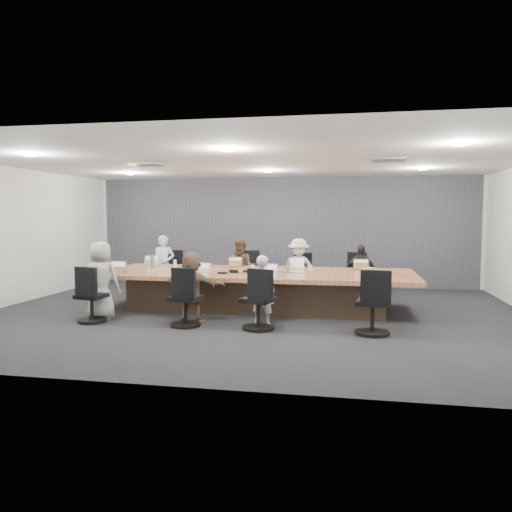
% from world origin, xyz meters
% --- Properties ---
extents(floor, '(10.00, 8.00, 0.00)m').
position_xyz_m(floor, '(0.00, 0.00, 0.00)').
color(floor, '#232328').
rests_on(floor, ground).
extents(ceiling, '(10.00, 8.00, 0.00)m').
position_xyz_m(ceiling, '(0.00, 0.00, 2.80)').
color(ceiling, white).
rests_on(ceiling, wall_back).
extents(wall_back, '(10.00, 0.00, 2.80)m').
position_xyz_m(wall_back, '(0.00, 4.00, 1.40)').
color(wall_back, silver).
rests_on(wall_back, ground).
extents(wall_front, '(10.00, 0.00, 2.80)m').
position_xyz_m(wall_front, '(0.00, -4.00, 1.40)').
color(wall_front, silver).
rests_on(wall_front, ground).
extents(wall_left, '(0.00, 8.00, 2.80)m').
position_xyz_m(wall_left, '(-5.00, 0.00, 1.40)').
color(wall_left, silver).
rests_on(wall_left, ground).
extents(curtain, '(9.80, 0.04, 2.80)m').
position_xyz_m(curtain, '(0.00, 3.92, 1.40)').
color(curtain, '#565664').
rests_on(curtain, ground).
extents(conference_table, '(6.00, 2.20, 0.74)m').
position_xyz_m(conference_table, '(0.00, 0.50, 0.40)').
color(conference_table, '#3F2E21').
rests_on(conference_table, ground).
extents(chair_0, '(0.64, 0.64, 0.79)m').
position_xyz_m(chair_0, '(-2.44, 2.20, 0.39)').
color(chair_0, black).
rests_on(chair_0, ground).
extents(chair_1, '(0.70, 0.70, 0.82)m').
position_xyz_m(chair_1, '(-0.59, 2.20, 0.41)').
color(chair_1, black).
rests_on(chair_1, ground).
extents(chair_2, '(0.59, 0.59, 0.76)m').
position_xyz_m(chair_2, '(0.67, 2.20, 0.38)').
color(chair_2, black).
rests_on(chair_2, ground).
extents(chair_3, '(0.67, 0.67, 0.80)m').
position_xyz_m(chair_3, '(1.99, 2.20, 0.40)').
color(chair_3, black).
rests_on(chair_3, ground).
extents(chair_4, '(0.57, 0.57, 0.75)m').
position_xyz_m(chair_4, '(-2.56, -1.20, 0.38)').
color(chair_4, black).
rests_on(chair_4, ground).
extents(chair_5, '(0.63, 0.63, 0.78)m').
position_xyz_m(chair_5, '(-0.88, -1.20, 0.39)').
color(chair_5, black).
rests_on(chair_5, ground).
extents(chair_6, '(0.68, 0.68, 0.80)m').
position_xyz_m(chair_6, '(0.34, -1.20, 0.40)').
color(chair_6, black).
rests_on(chair_6, ground).
extents(chair_7, '(0.64, 0.64, 0.83)m').
position_xyz_m(chair_7, '(2.12, -1.20, 0.42)').
color(chair_7, black).
rests_on(chair_7, ground).
extents(person_0, '(0.55, 0.41, 1.37)m').
position_xyz_m(person_0, '(-2.44, 1.85, 0.69)').
color(person_0, '#AFD9EB').
rests_on(person_0, ground).
extents(laptop_0, '(0.36, 0.26, 0.02)m').
position_xyz_m(laptop_0, '(-2.44, 1.30, 0.75)').
color(laptop_0, '#B2B2B7').
rests_on(laptop_0, conference_table).
extents(person_1, '(0.68, 0.55, 1.31)m').
position_xyz_m(person_1, '(-0.59, 1.85, 0.65)').
color(person_1, brown).
rests_on(person_1, ground).
extents(laptop_1, '(0.31, 0.23, 0.02)m').
position_xyz_m(laptop_1, '(-0.59, 1.30, 0.75)').
color(laptop_1, '#8C6647').
rests_on(laptop_1, conference_table).
extents(person_2, '(0.87, 0.52, 1.32)m').
position_xyz_m(person_2, '(0.67, 1.85, 0.66)').
color(person_2, '#B2C6B4').
rests_on(person_2, ground).
extents(laptop_2, '(0.35, 0.27, 0.02)m').
position_xyz_m(laptop_2, '(0.67, 1.30, 0.75)').
color(laptop_2, '#B2B2B7').
rests_on(laptop_2, conference_table).
extents(person_3, '(0.72, 0.34, 1.21)m').
position_xyz_m(person_3, '(1.99, 1.85, 0.60)').
color(person_3, '#242324').
rests_on(person_3, ground).
extents(laptop_3, '(0.30, 0.21, 0.02)m').
position_xyz_m(laptop_3, '(1.99, 1.30, 0.75)').
color(laptop_3, '#8C6647').
rests_on(laptop_3, conference_table).
extents(person_4, '(0.68, 0.45, 1.37)m').
position_xyz_m(person_4, '(-2.56, -0.85, 0.69)').
color(person_4, '#959F96').
rests_on(person_4, ground).
extents(laptop_4, '(0.34, 0.25, 0.02)m').
position_xyz_m(laptop_4, '(-2.56, -0.30, 0.75)').
color(laptop_4, '#8C6647').
rests_on(laptop_4, conference_table).
extents(person_5, '(1.18, 0.53, 1.22)m').
position_xyz_m(person_5, '(-0.88, -0.85, 0.61)').
color(person_5, brown).
rests_on(person_5, ground).
extents(laptop_5, '(0.39, 0.31, 0.02)m').
position_xyz_m(laptop_5, '(-0.88, -0.30, 0.75)').
color(laptop_5, '#B2B2B7').
rests_on(laptop_5, conference_table).
extents(person_6, '(0.46, 0.34, 1.17)m').
position_xyz_m(person_6, '(0.34, -0.85, 0.59)').
color(person_6, '#B9B9B9').
rests_on(person_6, ground).
extents(laptop_6, '(0.31, 0.21, 0.02)m').
position_xyz_m(laptop_6, '(0.34, -0.30, 0.75)').
color(laptop_6, '#B2B2B7').
rests_on(laptop_6, conference_table).
extents(bottle_green_left, '(0.10, 0.10, 0.28)m').
position_xyz_m(bottle_green_left, '(-2.23, 0.67, 0.88)').
color(bottle_green_left, '#498A48').
rests_on(bottle_green_left, conference_table).
extents(bottle_green_right, '(0.08, 0.08, 0.23)m').
position_xyz_m(bottle_green_right, '(0.62, 0.42, 0.85)').
color(bottle_green_right, '#498A48').
rests_on(bottle_green_right, conference_table).
extents(bottle_clear, '(0.06, 0.06, 0.21)m').
position_xyz_m(bottle_clear, '(-1.66, 0.47, 0.84)').
color(bottle_clear, silver).
rests_on(bottle_clear, conference_table).
extents(cup_white_far, '(0.09, 0.09, 0.10)m').
position_xyz_m(cup_white_far, '(-0.13, 0.74, 0.79)').
color(cup_white_far, white).
rests_on(cup_white_far, conference_table).
extents(cup_white_near, '(0.08, 0.08, 0.10)m').
position_xyz_m(cup_white_near, '(1.00, 0.94, 0.79)').
color(cup_white_near, white).
rests_on(cup_white_near, conference_table).
extents(mug_brown, '(0.08, 0.08, 0.10)m').
position_xyz_m(mug_brown, '(-2.65, 0.06, 0.79)').
color(mug_brown, brown).
rests_on(mug_brown, conference_table).
extents(mic_left, '(0.17, 0.13, 0.03)m').
position_xyz_m(mic_left, '(-0.57, 0.04, 0.76)').
color(mic_left, black).
rests_on(mic_left, conference_table).
extents(mic_right, '(0.18, 0.14, 0.03)m').
position_xyz_m(mic_right, '(-0.16, 0.40, 0.76)').
color(mic_right, black).
rests_on(mic_right, conference_table).
extents(stapler, '(0.18, 0.07, 0.06)m').
position_xyz_m(stapler, '(-0.38, 0.18, 0.77)').
color(stapler, black).
rests_on(stapler, conference_table).
extents(canvas_bag, '(0.28, 0.26, 0.13)m').
position_xyz_m(canvas_bag, '(2.11, 0.35, 0.81)').
color(canvas_bag, tan).
rests_on(canvas_bag, conference_table).
extents(snack_packet, '(0.21, 0.17, 0.04)m').
position_xyz_m(snack_packet, '(2.65, 0.24, 0.76)').
color(snack_packet, '#EA5E33').
rests_on(snack_packet, conference_table).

